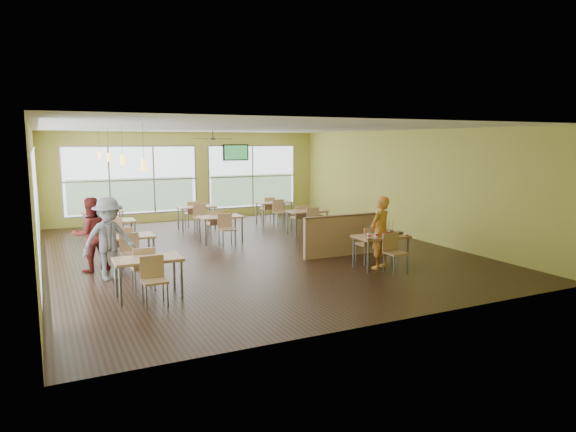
% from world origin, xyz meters
% --- Properties ---
extents(room, '(12.00, 12.04, 3.20)m').
position_xyz_m(room, '(0.00, 0.00, 1.60)').
color(room, black).
rests_on(room, ground).
extents(window_bays, '(9.24, 10.24, 2.38)m').
position_xyz_m(window_bays, '(-2.65, 3.08, 1.48)').
color(window_bays, white).
rests_on(window_bays, room).
extents(main_table, '(1.22, 1.52, 0.87)m').
position_xyz_m(main_table, '(2.00, -3.00, 0.63)').
color(main_table, tan).
rests_on(main_table, floor).
extents(half_wall_divider, '(2.40, 0.14, 1.04)m').
position_xyz_m(half_wall_divider, '(2.00, -1.55, 0.52)').
color(half_wall_divider, tan).
rests_on(half_wall_divider, floor).
extents(dining_tables, '(6.92, 8.72, 0.87)m').
position_xyz_m(dining_tables, '(-1.05, 1.71, 0.63)').
color(dining_tables, tan).
rests_on(dining_tables, floor).
extents(pendant_lights, '(0.11, 7.31, 0.86)m').
position_xyz_m(pendant_lights, '(-3.20, 0.68, 2.45)').
color(pendant_lights, '#2D2119').
rests_on(pendant_lights, ceiling).
extents(ceiling_fan, '(1.25, 1.25, 0.29)m').
position_xyz_m(ceiling_fan, '(-0.00, 3.00, 2.95)').
color(ceiling_fan, '#2D2119').
rests_on(ceiling_fan, ceiling).
extents(tv_backwall, '(1.00, 0.07, 0.60)m').
position_xyz_m(tv_backwall, '(1.80, 5.90, 2.45)').
color(tv_backwall, black).
rests_on(tv_backwall, wall_back).
extents(man_plaid, '(0.71, 0.60, 1.65)m').
position_xyz_m(man_plaid, '(1.95, -3.02, 0.82)').
color(man_plaid, orange).
rests_on(man_plaid, floor).
extents(patron_maroon, '(0.90, 0.75, 1.65)m').
position_xyz_m(patron_maroon, '(-3.95, -0.46, 0.83)').
color(patron_maroon, maroon).
rests_on(patron_maroon, floor).
extents(patron_grey, '(1.25, 0.92, 1.73)m').
position_xyz_m(patron_grey, '(-3.68, -1.37, 0.86)').
color(patron_grey, slate).
rests_on(patron_grey, floor).
extents(cup_blue, '(0.08, 0.08, 0.30)m').
position_xyz_m(cup_blue, '(1.57, -3.15, 0.81)').
color(cup_blue, white).
rests_on(cup_blue, main_table).
extents(cup_yellow, '(0.08, 0.08, 0.30)m').
position_xyz_m(cup_yellow, '(1.79, -3.12, 0.81)').
color(cup_yellow, white).
rests_on(cup_yellow, main_table).
extents(cup_red_near, '(0.10, 0.10, 0.37)m').
position_xyz_m(cup_red_near, '(2.14, -3.09, 0.82)').
color(cup_red_near, white).
rests_on(cup_red_near, main_table).
extents(cup_red_far, '(0.10, 0.10, 0.36)m').
position_xyz_m(cup_red_far, '(2.26, -3.08, 0.82)').
color(cup_red_far, white).
rests_on(cup_red_far, main_table).
extents(food_basket, '(0.23, 0.23, 0.05)m').
position_xyz_m(food_basket, '(2.50, -3.00, 0.78)').
color(food_basket, black).
rests_on(food_basket, main_table).
extents(ketchup_cup, '(0.06, 0.06, 0.02)m').
position_xyz_m(ketchup_cup, '(2.50, -3.30, 0.76)').
color(ketchup_cup, '#9E2000').
rests_on(ketchup_cup, main_table).
extents(wrapper_left, '(0.20, 0.19, 0.04)m').
position_xyz_m(wrapper_left, '(1.47, -3.30, 0.77)').
color(wrapper_left, '#A3844E').
rests_on(wrapper_left, main_table).
extents(wrapper_mid, '(0.22, 0.21, 0.05)m').
position_xyz_m(wrapper_mid, '(2.01, -2.91, 0.78)').
color(wrapper_mid, '#A3844E').
rests_on(wrapper_mid, main_table).
extents(wrapper_right, '(0.15, 0.14, 0.03)m').
position_xyz_m(wrapper_right, '(2.24, -3.20, 0.77)').
color(wrapper_right, '#A3844E').
rests_on(wrapper_right, main_table).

